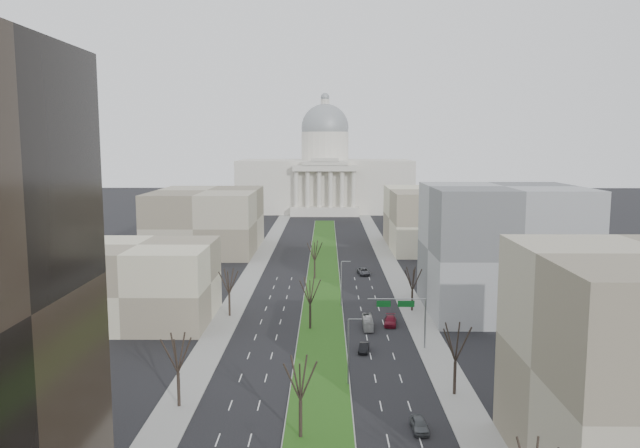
# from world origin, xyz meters

# --- Properties ---
(ground) EXTENTS (600.00, 600.00, 0.00)m
(ground) POSITION_xyz_m (0.00, 120.00, 0.00)
(ground) COLOR black
(ground) RESTS_ON ground
(median) EXTENTS (8.00, 222.03, 0.20)m
(median) POSITION_xyz_m (0.00, 118.99, 0.10)
(median) COLOR #999993
(median) RESTS_ON ground
(sidewalk_left) EXTENTS (5.00, 330.00, 0.15)m
(sidewalk_left) POSITION_xyz_m (-17.50, 95.00, 0.07)
(sidewalk_left) COLOR gray
(sidewalk_left) RESTS_ON ground
(sidewalk_right) EXTENTS (5.00, 330.00, 0.15)m
(sidewalk_right) POSITION_xyz_m (17.50, 95.00, 0.07)
(sidewalk_right) COLOR gray
(sidewalk_right) RESTS_ON ground
(capitol) EXTENTS (80.00, 46.00, 55.00)m
(capitol) POSITION_xyz_m (0.00, 269.59, 16.31)
(capitol) COLOR beige
(capitol) RESTS_ON ground
(building_beige_left) EXTENTS (26.00, 22.00, 14.00)m
(building_beige_left) POSITION_xyz_m (-33.00, 85.00, 7.00)
(building_beige_left) COLOR gray
(building_beige_left) RESTS_ON ground
(building_grey_right) EXTENTS (28.00, 26.00, 24.00)m
(building_grey_right) POSITION_xyz_m (34.00, 92.00, 12.00)
(building_grey_right) COLOR slate
(building_grey_right) RESTS_ON ground
(building_far_left) EXTENTS (30.00, 40.00, 18.00)m
(building_far_left) POSITION_xyz_m (-35.00, 160.00, 9.00)
(building_far_left) COLOR gray
(building_far_left) RESTS_ON ground
(building_far_right) EXTENTS (30.00, 40.00, 18.00)m
(building_far_right) POSITION_xyz_m (35.00, 165.00, 9.00)
(building_far_right) COLOR gray
(building_far_right) RESTS_ON ground
(tree_left_mid) EXTENTS (5.40, 5.40, 9.72)m
(tree_left_mid) POSITION_xyz_m (-17.20, 48.00, 7.00)
(tree_left_mid) COLOR black
(tree_left_mid) RESTS_ON ground
(tree_left_far) EXTENTS (5.28, 5.28, 9.50)m
(tree_left_far) POSITION_xyz_m (-17.20, 88.00, 6.84)
(tree_left_far) COLOR black
(tree_left_far) RESTS_ON ground
(tree_right_mid) EXTENTS (5.52, 5.52, 9.94)m
(tree_right_mid) POSITION_xyz_m (17.20, 52.00, 7.16)
(tree_right_mid) COLOR black
(tree_right_mid) RESTS_ON ground
(tree_right_far) EXTENTS (5.04, 5.04, 9.07)m
(tree_right_far) POSITION_xyz_m (17.20, 92.00, 6.53)
(tree_right_far) COLOR black
(tree_right_far) RESTS_ON ground
(tree_median_a) EXTENTS (5.40, 5.40, 9.72)m
(tree_median_a) POSITION_xyz_m (-2.00, 40.00, 7.00)
(tree_median_a) COLOR black
(tree_median_a) RESTS_ON ground
(tree_median_b) EXTENTS (5.40, 5.40, 9.72)m
(tree_median_b) POSITION_xyz_m (-2.00, 80.00, 7.00)
(tree_median_b) COLOR black
(tree_median_b) RESTS_ON ground
(tree_median_c) EXTENTS (5.40, 5.40, 9.72)m
(tree_median_c) POSITION_xyz_m (-2.00, 120.00, 7.00)
(tree_median_c) COLOR black
(tree_median_c) RESTS_ON ground
(streetlamp_median_b) EXTENTS (1.90, 0.20, 9.16)m
(streetlamp_median_b) POSITION_xyz_m (3.76, 55.00, 4.81)
(streetlamp_median_b) COLOR gray
(streetlamp_median_b) RESTS_ON ground
(streetlamp_median_c) EXTENTS (1.90, 0.20, 9.16)m
(streetlamp_median_c) POSITION_xyz_m (3.76, 95.00, 4.81)
(streetlamp_median_c) COLOR gray
(streetlamp_median_c) RESTS_ON ground
(mast_arm_signs) EXTENTS (9.12, 0.24, 8.09)m
(mast_arm_signs) POSITION_xyz_m (13.49, 70.03, 6.11)
(mast_arm_signs) COLOR gray
(mast_arm_signs) RESTS_ON ground
(car_grey_near) EXTENTS (1.85, 4.34, 1.46)m
(car_grey_near) POSITION_xyz_m (11.24, 41.98, 0.73)
(car_grey_near) COLOR #4A4E52
(car_grey_near) RESTS_ON ground
(car_black) EXTENTS (1.98, 4.17, 1.32)m
(car_black) POSITION_xyz_m (6.59, 68.49, 0.66)
(car_black) COLOR black
(car_black) RESTS_ON ground
(car_red) EXTENTS (2.73, 5.40, 1.50)m
(car_red) POSITION_xyz_m (12.11, 82.71, 0.75)
(car_red) COLOR maroon
(car_red) RESTS_ON ground
(car_grey_far) EXTENTS (3.35, 5.93, 1.56)m
(car_grey_far) POSITION_xyz_m (9.88, 125.37, 0.78)
(car_grey_far) COLOR #4B4C53
(car_grey_far) RESTS_ON ground
(box_van) EXTENTS (1.70, 6.97, 1.94)m
(box_van) POSITION_xyz_m (8.01, 81.04, 0.97)
(box_van) COLOR #BBBBBB
(box_van) RESTS_ON ground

